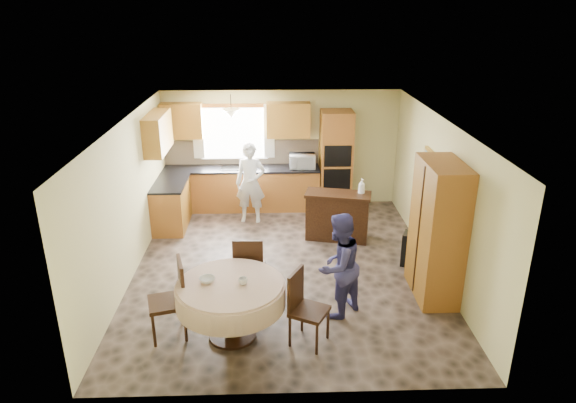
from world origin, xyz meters
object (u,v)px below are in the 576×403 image
at_px(oven_tower, 336,161).
at_px(cupboard, 437,231).
at_px(dining_table, 231,295).
at_px(chair_right, 304,304).
at_px(person_sink, 251,183).
at_px(person_dining, 338,266).
at_px(sideboard, 337,217).
at_px(chair_back, 249,266).
at_px(chair_left, 173,295).

height_order(oven_tower, cupboard, oven_tower).
bearing_deg(dining_table, chair_right, -7.41).
bearing_deg(person_sink, person_dining, -62.93).
bearing_deg(person_dining, dining_table, -25.15).
bearing_deg(person_sink, sideboard, -22.88).
distance_m(oven_tower, person_sink, 1.92).
bearing_deg(person_dining, oven_tower, -140.26).
relative_size(sideboard, chair_back, 1.14).
bearing_deg(sideboard, cupboard, -46.13).
relative_size(sideboard, person_dining, 0.78).
bearing_deg(sideboard, dining_table, -107.48).
distance_m(oven_tower, chair_back, 4.11).
height_order(chair_left, person_dining, person_dining).
height_order(chair_left, chair_back, chair_left).
bearing_deg(oven_tower, cupboard, -73.41).
xyz_separation_m(sideboard, dining_table, (-1.77, -3.01, 0.21)).
relative_size(chair_left, chair_back, 1.03).
relative_size(sideboard, chair_left, 1.10).
xyz_separation_m(cupboard, chair_right, (-2.04, -1.12, -0.49)).
xyz_separation_m(dining_table, chair_right, (0.94, -0.12, -0.08)).
height_order(oven_tower, chair_back, oven_tower).
bearing_deg(person_dining, chair_right, 6.06).
height_order(sideboard, cupboard, cupboard).
xyz_separation_m(oven_tower, chair_left, (-2.68, -4.50, -0.46)).
relative_size(cupboard, person_sink, 1.29).
relative_size(cupboard, chair_left, 1.93).
bearing_deg(chair_right, dining_table, 110.57).
bearing_deg(cupboard, chair_left, -166.32).
relative_size(oven_tower, person_sink, 1.30).
bearing_deg(person_dining, chair_back, -60.75).
bearing_deg(person_sink, cupboard, -39.98).
distance_m(chair_back, person_dining, 1.33).
distance_m(chair_left, person_dining, 2.28).
distance_m(chair_right, person_sink, 4.12).
xyz_separation_m(chair_left, person_sink, (0.89, 3.83, 0.22)).
xyz_separation_m(sideboard, person_dining, (-0.31, -2.51, 0.34)).
bearing_deg(chair_left, cupboard, 88.09).
height_order(cupboard, person_sink, cupboard).
bearing_deg(chair_left, dining_table, 68.34).
xyz_separation_m(oven_tower, chair_right, (-0.97, -4.71, -0.50)).
height_order(cupboard, dining_table, cupboard).
bearing_deg(dining_table, person_dining, 18.89).
bearing_deg(dining_table, sideboard, 59.52).
bearing_deg(person_dining, cupboard, 153.96).
height_order(sideboard, chair_left, chair_left).
bearing_deg(sideboard, chair_right, -91.83).
height_order(oven_tower, chair_left, oven_tower).
xyz_separation_m(chair_left, person_dining, (2.23, 0.42, 0.17)).
bearing_deg(dining_table, chair_back, 77.18).
height_order(chair_right, person_sink, person_sink).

